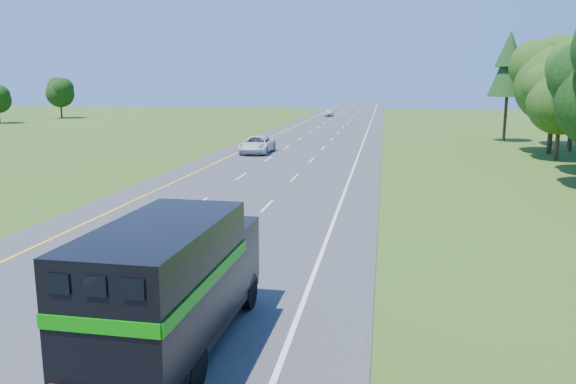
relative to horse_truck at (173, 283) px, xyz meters
name	(u,v)px	position (x,y,z in m)	size (l,w,h in m)	color
road	(295,155)	(-3.01, 37.13, -1.75)	(15.00, 260.00, 0.04)	#38383A
lane_markings	(295,155)	(-3.01, 37.13, -1.72)	(11.15, 260.00, 0.01)	yellow
horse_truck	(173,283)	(0.00, 0.00, 0.00)	(2.45, 7.34, 3.23)	black
white_suv	(257,145)	(-6.67, 38.06, -0.95)	(2.57, 5.57, 1.55)	silver
far_car	(329,113)	(-6.06, 98.99, -1.00)	(1.71, 4.24, 1.44)	silver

